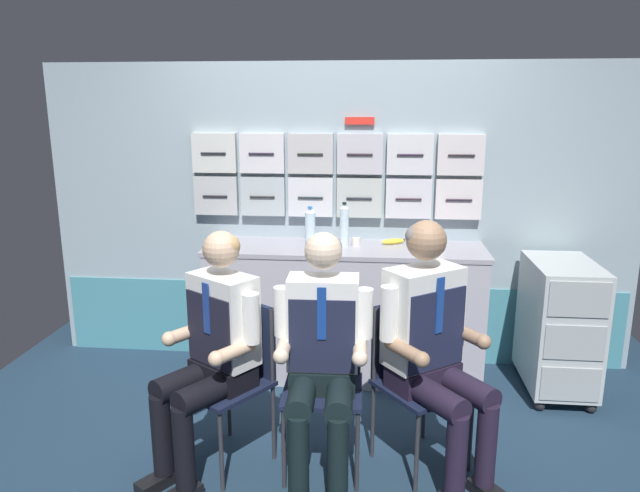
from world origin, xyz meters
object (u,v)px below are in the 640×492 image
object	(u,v)px
folding_chair_right	(411,365)
snack_banana	(393,241)
crew_member_center	(322,349)
crew_member_right	(433,338)
service_trolley	(559,324)
water_bottle_blue_cap	(344,225)
folding_chair_left	(237,364)
folding_chair_center	(324,367)
espresso_cup_small	(231,245)
crew_member_left	(212,344)

from	to	relation	value
folding_chair_right	snack_banana	xyz separation A→B (m)	(-0.08, 1.08, 0.42)
crew_member_center	crew_member_right	bearing A→B (deg)	11.01
service_trolley	water_bottle_blue_cap	xyz separation A→B (m)	(-1.41, 0.16, 0.59)
folding_chair_left	folding_chair_center	size ratio (longest dim) A/B	1.00
folding_chair_left	folding_chair_center	bearing A→B (deg)	0.86
service_trolley	folding_chair_center	xyz separation A→B (m)	(-1.45, -0.90, 0.05)
service_trolley	crew_member_right	world-z (taller)	crew_member_right
espresso_cup_small	snack_banana	size ratio (longest dim) A/B	0.38
espresso_cup_small	crew_member_left	bearing A→B (deg)	-82.11
crew_member_left	espresso_cup_small	distance (m)	1.06
folding_chair_left	snack_banana	size ratio (longest dim) A/B	4.96
folding_chair_center	water_bottle_blue_cap	bearing A→B (deg)	87.86
folding_chair_right	espresso_cup_small	xyz separation A→B (m)	(-1.15, 0.80, 0.43)
water_bottle_blue_cap	service_trolley	bearing A→B (deg)	-6.35
crew_member_center	water_bottle_blue_cap	size ratio (longest dim) A/B	4.18
service_trolley	crew_member_center	size ratio (longest dim) A/B	0.70
crew_member_right	snack_banana	bearing A→B (deg)	98.29
folding_chair_center	espresso_cup_small	world-z (taller)	espresso_cup_small
crew_member_left	espresso_cup_small	size ratio (longest dim) A/B	19.45
folding_chair_left	folding_chair_center	xyz separation A→B (m)	(0.46, 0.01, 0.00)
crew_member_right	water_bottle_blue_cap	xyz separation A→B (m)	(-0.51, 1.11, 0.33)
crew_member_right	water_bottle_blue_cap	size ratio (longest dim) A/B	4.35
water_bottle_blue_cap	crew_member_center	bearing A→B (deg)	-91.66
crew_member_left	water_bottle_blue_cap	world-z (taller)	crew_member_left
service_trolley	folding_chair_right	world-z (taller)	service_trolley
water_bottle_blue_cap	espresso_cup_small	bearing A→B (deg)	-165.91
crew_member_center	snack_banana	size ratio (longest dim) A/B	7.35
crew_member_center	water_bottle_blue_cap	world-z (taller)	crew_member_center
crew_member_left	folding_chair_right	world-z (taller)	crew_member_left
crew_member_right	snack_banana	distance (m)	1.23
folding_chair_center	espresso_cup_small	size ratio (longest dim) A/B	13.19
folding_chair_right	snack_banana	bearing A→B (deg)	94.30
water_bottle_blue_cap	crew_member_right	bearing A→B (deg)	-65.44
folding_chair_left	espresso_cup_small	bearing A→B (deg)	104.82
folding_chair_left	crew_member_right	bearing A→B (deg)	-2.74
crew_member_center	crew_member_right	size ratio (longest dim) A/B	0.96
crew_member_left	water_bottle_blue_cap	distance (m)	1.39
service_trolley	folding_chair_center	bearing A→B (deg)	-148.19
crew_member_center	folding_chair_right	distance (m)	0.53
service_trolley	folding_chair_left	xyz separation A→B (m)	(-1.91, -0.91, 0.05)
service_trolley	snack_banana	xyz separation A→B (m)	(-1.08, 0.25, 0.47)
folding_chair_center	snack_banana	size ratio (longest dim) A/B	4.96
service_trolley	snack_banana	world-z (taller)	snack_banana
crew_member_center	espresso_cup_small	size ratio (longest dim) A/B	19.55
water_bottle_blue_cap	snack_banana	world-z (taller)	water_bottle_blue_cap
snack_banana	crew_member_right	bearing A→B (deg)	-81.71
crew_member_center	folding_chair_left	bearing A→B (deg)	161.70
folding_chair_center	espresso_cup_small	distance (m)	1.20
service_trolley	folding_chair_center	size ratio (longest dim) A/B	1.04
folding_chair_left	snack_banana	world-z (taller)	snack_banana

